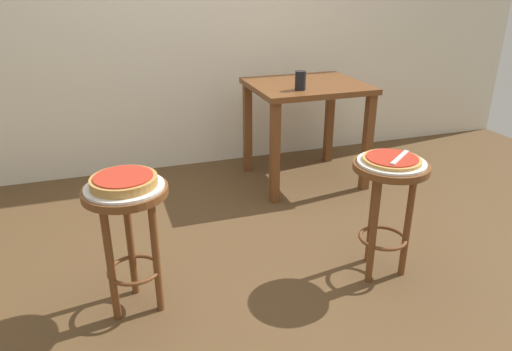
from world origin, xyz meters
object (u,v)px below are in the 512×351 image
pizza_middle (124,181)px  stool_middle (129,221)px  stool_foreground (388,193)px  pizza_foreground (392,159)px  cup_near_edge (300,80)px  dining_table (306,101)px  pizza_server_knife (400,157)px  serving_plate_foreground (392,162)px  serving_plate_middle (125,187)px

pizza_middle → stool_middle: bearing=-90.0°
stool_foreground → pizza_middle: 1.30m
pizza_foreground → cup_near_edge: size_ratio=2.24×
pizza_middle → dining_table: bearing=40.2°
stool_foreground → pizza_server_knife: size_ratio=2.89×
serving_plate_foreground → serving_plate_middle: size_ratio=0.97×
pizza_middle → dining_table: (1.40, 1.18, -0.04)m
pizza_middle → stool_foreground: bearing=-5.3°
pizza_middle → cup_near_edge: size_ratio=2.27×
pizza_middle → serving_plate_middle: bearing=0.0°
stool_middle → serving_plate_middle: bearing=90.0°
stool_foreground → dining_table: dining_table is taller
pizza_foreground → pizza_middle: 1.28m
dining_table → pizza_server_knife: bearing=-93.9°
pizza_middle → pizza_server_knife: 1.31m
stool_middle → serving_plate_middle: size_ratio=1.82×
stool_middle → cup_near_edge: (1.26, 1.00, 0.36)m
serving_plate_foreground → pizza_server_knife: (0.03, -0.02, 0.03)m
pizza_foreground → cup_near_edge: (-0.01, 1.12, 0.17)m
stool_middle → cup_near_edge: 1.65m
dining_table → stool_foreground: bearing=-95.3°
stool_middle → pizza_server_knife: 1.33m
stool_foreground → serving_plate_foreground: 0.17m
cup_near_edge → pizza_foreground: bearing=-89.3°
pizza_foreground → stool_middle: bearing=174.7°
serving_plate_middle → cup_near_edge: (1.26, 1.00, 0.19)m
serving_plate_middle → pizza_middle: bearing=0.0°
serving_plate_foreground → pizza_middle: pizza_middle is taller
stool_middle → dining_table: (1.40, 1.18, 0.16)m
serving_plate_middle → cup_near_edge: bearing=38.3°
stool_foreground → pizza_foreground: size_ratio=2.20×
pizza_foreground → pizza_server_knife: pizza_server_knife is taller
pizza_foreground → dining_table: (0.12, 1.30, -0.03)m
pizza_foreground → serving_plate_foreground: bearing=0.0°
stool_foreground → pizza_server_knife: (0.03, -0.02, 0.20)m
stool_foreground → serving_plate_foreground: size_ratio=1.87×
pizza_middle → dining_table: dining_table is taller
dining_table → serving_plate_middle: bearing=-139.8°
stool_foreground → serving_plate_middle: size_ratio=1.82×
dining_table → cup_near_edge: bearing=-126.3°
pizza_foreground → cup_near_edge: cup_near_edge is taller
stool_foreground → serving_plate_middle: (-1.28, 0.12, 0.17)m
serving_plate_middle → cup_near_edge: size_ratio=2.71×
stool_foreground → stool_middle: size_ratio=1.00×
serving_plate_middle → pizza_server_knife: (1.31, -0.14, 0.03)m
stool_foreground → cup_near_edge: bearing=90.7°
serving_plate_foreground → stool_middle: bearing=174.7°
serving_plate_foreground → stool_foreground: bearing=0.0°
stool_middle → pizza_server_knife: bearing=-6.0°
pizza_middle → pizza_server_knife: size_ratio=1.33×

